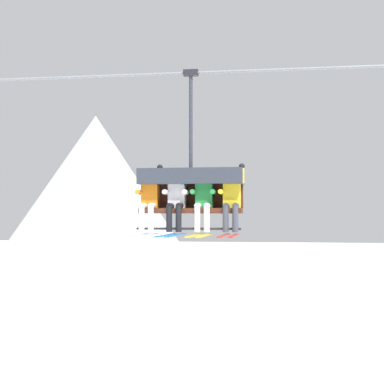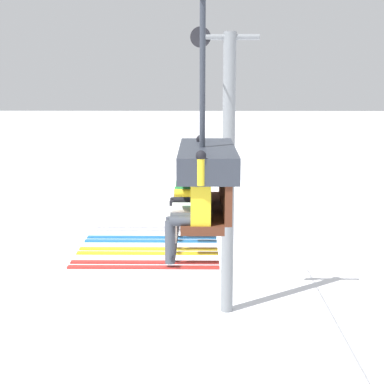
{
  "view_description": "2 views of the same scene",
  "coord_description": "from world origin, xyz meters",
  "px_view_note": "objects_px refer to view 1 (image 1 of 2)",
  "views": [
    {
      "loc": [
        3.32,
        -11.78,
        5.2
      ],
      "look_at": [
        1.69,
        -0.95,
        5.62
      ],
      "focal_mm": 55.0,
      "sensor_mm": 36.0,
      "label": 1
    },
    {
      "loc": [
        8.75,
        -0.84,
        6.96
      ],
      "look_at": [
        1.76,
        -0.92,
        5.54
      ],
      "focal_mm": 55.0,
      "sensor_mm": 36.0,
      "label": 2
    }
  ],
  "objects_px": {
    "chairlift_chair": "(191,183)",
    "skier_yellow": "(232,198)",
    "skier_green": "(203,199)",
    "skier_orange": "(149,198)",
    "skier_white": "(176,199)"
  },
  "relations": [
    {
      "from": "skier_white",
      "to": "skier_green",
      "type": "distance_m",
      "value": 0.52
    },
    {
      "from": "chairlift_chair",
      "to": "skier_yellow",
      "type": "distance_m",
      "value": 0.86
    },
    {
      "from": "skier_orange",
      "to": "skier_green",
      "type": "relative_size",
      "value": 1.0
    },
    {
      "from": "skier_yellow",
      "to": "skier_orange",
      "type": "bearing_deg",
      "value": 180.0
    },
    {
      "from": "skier_orange",
      "to": "skier_white",
      "type": "xyz_separation_m",
      "value": [
        0.52,
        -0.01,
        -0.02
      ]
    },
    {
      "from": "skier_orange",
      "to": "skier_yellow",
      "type": "height_order",
      "value": "same"
    },
    {
      "from": "skier_orange",
      "to": "skier_green",
      "type": "bearing_deg",
      "value": -0.38
    },
    {
      "from": "skier_green",
      "to": "skier_orange",
      "type": "bearing_deg",
      "value": 179.62
    },
    {
      "from": "skier_orange",
      "to": "skier_white",
      "type": "height_order",
      "value": "skier_orange"
    },
    {
      "from": "skier_green",
      "to": "skier_yellow",
      "type": "bearing_deg",
      "value": 0.75
    },
    {
      "from": "chairlift_chair",
      "to": "skier_green",
      "type": "xyz_separation_m",
      "value": [
        0.26,
        -0.22,
        -0.31
      ]
    },
    {
      "from": "chairlift_chair",
      "to": "skier_yellow",
      "type": "height_order",
      "value": "chairlift_chair"
    },
    {
      "from": "chairlift_chair",
      "to": "skier_white",
      "type": "distance_m",
      "value": 0.46
    },
    {
      "from": "skier_orange",
      "to": "skier_white",
      "type": "relative_size",
      "value": 1.0
    },
    {
      "from": "skier_orange",
      "to": "skier_yellow",
      "type": "relative_size",
      "value": 1.0
    }
  ]
}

